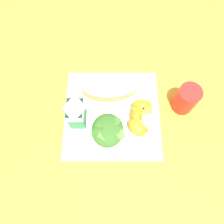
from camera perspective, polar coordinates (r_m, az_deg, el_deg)
ground at (r=0.66m, az=0.00°, el=-0.85°), size 3.00×3.00×0.00m
white_plate at (r=0.65m, az=0.00°, el=-0.59°), size 0.28×0.28×0.02m
cheesy_pizza_bread at (r=0.66m, az=-0.59°, el=6.24°), size 0.09×0.17×0.04m
green_salad_pile at (r=0.60m, az=-1.22°, el=-4.83°), size 0.10×0.10×0.04m
milk_carton at (r=0.59m, az=-9.52°, el=-0.08°), size 0.06×0.04×0.11m
orange_wedge_front at (r=0.61m, az=6.59°, el=-4.12°), size 0.07×0.07×0.04m
orange_wedge_middle at (r=0.62m, az=6.67°, el=-0.42°), size 0.07×0.05×0.04m
orange_wedge_rear at (r=0.63m, az=7.85°, el=1.43°), size 0.04×0.06×0.04m
drinking_red_cup at (r=0.66m, az=18.92°, el=3.23°), size 0.06×0.06×0.09m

